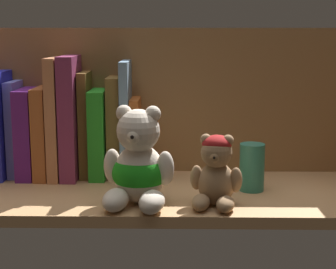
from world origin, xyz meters
TOP-DOWN VIEW (x-y plane):
  - shelf_board at (0.00, 0.00)cm, footprint 80.19×28.53cm
  - shelf_back_panel at (0.00, 14.86)cm, footprint 82.59×1.20cm
  - book_2 at (-31.35, 11.15)cm, footprint 3.52×13.66cm
  - book_3 at (-28.39, 11.15)cm, footprint 1.87×9.64cm
  - book_4 at (-25.58, 11.15)cm, footprint 3.21×13.84cm
  - book_5 at (-22.42, 11.15)cm, footprint 2.59×14.27cm
  - book_6 at (-19.80, 11.15)cm, footprint 2.11×14.95cm
  - book_7 at (-16.94, 11.15)cm, footprint 3.13×14.81cm
  - book_8 at (-14.24, 11.15)cm, footprint 1.76×9.78cm
  - book_9 at (-11.55, 11.15)cm, footprint 3.09×12.65cm
  - book_10 at (-8.47, 11.15)cm, footprint 2.55×9.43cm
  - book_11 at (-6.09, 11.15)cm, footprint 1.68×13.38cm
  - book_12 at (-4.09, 11.15)cm, footprint 2.20×10.92cm
  - teddy_bear_larger at (-2.47, -7.65)cm, footprint 12.46×13.32cm
  - teddy_bear_smaller at (10.53, -8.36)cm, footprint 9.08×9.42cm
  - pillar_candle at (17.73, 0.70)cm, footprint 4.56×4.56cm

SIDE VIEW (x-z plane):
  - shelf_board at x=0.00cm, z-range 0.00..2.00cm
  - pillar_candle at x=17.73cm, z-range 2.00..10.71cm
  - teddy_bear_smaller at x=10.53cm, z-range 1.69..13.81cm
  - teddy_bear_larger at x=-2.47cm, z-range 0.20..17.00cm
  - book_12 at x=-4.09cm, z-range 1.98..17.81cm
  - book_9 at x=-11.55cm, z-range 2.00..19.46cm
  - book_4 at x=-25.58cm, z-range 2.00..19.68cm
  - book_5 at x=-22.42cm, z-range 2.00..20.02cm
  - book_3 at x=-28.39cm, z-range 2.00..21.07cm
  - book_10 at x=-8.47cm, z-range 2.00..21.93cm
  - book_8 at x=-14.24cm, z-range 2.00..22.92cm
  - book_2 at x=-31.35cm, z-range 2.00..23.09cm
  - book_11 at x=-6.09cm, z-range 2.00..25.15cm
  - book_6 at x=-19.80cm, z-range 2.00..25.82cm
  - book_7 at x=-16.94cm, z-range 2.00..26.14cm
  - shelf_back_panel at x=0.00cm, z-range 0.00..31.42cm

